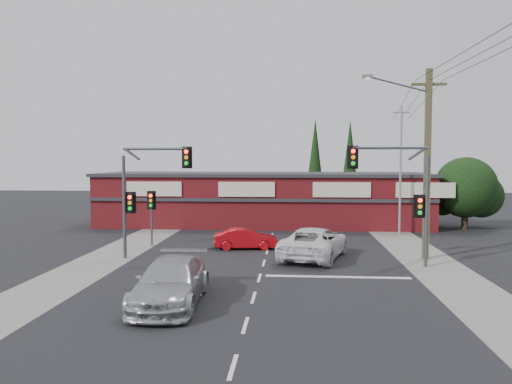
# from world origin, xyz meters

# --- Properties ---
(ground) EXTENTS (120.00, 120.00, 0.00)m
(ground) POSITION_xyz_m (0.00, 0.00, 0.00)
(ground) COLOR black
(ground) RESTS_ON ground
(road_strip) EXTENTS (14.00, 70.00, 0.01)m
(road_strip) POSITION_xyz_m (0.00, 5.00, 0.01)
(road_strip) COLOR black
(road_strip) RESTS_ON ground
(verge_left) EXTENTS (3.00, 70.00, 0.02)m
(verge_left) POSITION_xyz_m (-8.50, 5.00, 0.01)
(verge_left) COLOR gray
(verge_left) RESTS_ON ground
(verge_right) EXTENTS (3.00, 70.00, 0.02)m
(verge_right) POSITION_xyz_m (8.50, 5.00, 0.01)
(verge_right) COLOR gray
(verge_right) RESTS_ON ground
(stop_line) EXTENTS (6.50, 0.35, 0.01)m
(stop_line) POSITION_xyz_m (3.50, -1.50, 0.01)
(stop_line) COLOR silver
(stop_line) RESTS_ON ground
(white_suv) EXTENTS (4.30, 6.54, 1.67)m
(white_suv) POSITION_xyz_m (2.61, 2.82, 0.84)
(white_suv) COLOR white
(white_suv) RESTS_ON ground
(silver_suv) EXTENTS (2.48, 5.69, 1.63)m
(silver_suv) POSITION_xyz_m (-2.94, -6.20, 0.81)
(silver_suv) COLOR #B0B3B6
(silver_suv) RESTS_ON ground
(red_sedan) EXTENTS (3.88, 1.73, 1.24)m
(red_sedan) POSITION_xyz_m (-1.31, 5.32, 0.62)
(red_sedan) COLOR #B30B12
(red_sedan) RESTS_ON ground
(lane_dashes) EXTENTS (0.12, 43.38, 0.01)m
(lane_dashes) POSITION_xyz_m (0.00, 2.89, 0.01)
(lane_dashes) COLOR silver
(lane_dashes) RESTS_ON ground
(shop_building) EXTENTS (27.30, 8.40, 4.22)m
(shop_building) POSITION_xyz_m (-0.99, 16.99, 2.13)
(shop_building) COLOR #4F0F14
(shop_building) RESTS_ON ground
(tree_cluster) EXTENTS (5.90, 5.10, 5.50)m
(tree_cluster) POSITION_xyz_m (14.69, 15.44, 2.90)
(tree_cluster) COLOR #2D2116
(tree_cluster) RESTS_ON ground
(conifer_near) EXTENTS (1.80, 1.80, 9.25)m
(conifer_near) POSITION_xyz_m (3.50, 24.00, 5.48)
(conifer_near) COLOR #2D2116
(conifer_near) RESTS_ON ground
(conifer_far) EXTENTS (1.80, 1.80, 9.25)m
(conifer_far) POSITION_xyz_m (7.00, 26.00, 5.48)
(conifer_far) COLOR #2D2116
(conifer_far) RESTS_ON ground
(traffic_mast_left) EXTENTS (3.77, 0.27, 5.97)m
(traffic_mast_left) POSITION_xyz_m (-6.43, 2.00, 3.93)
(traffic_mast_left) COLOR #47494C
(traffic_mast_left) RESTS_ON ground
(traffic_mast_right) EXTENTS (3.96, 0.27, 5.97)m
(traffic_mast_right) POSITION_xyz_m (6.86, 1.00, 3.95)
(traffic_mast_right) COLOR #47494C
(traffic_mast_right) RESTS_ON ground
(pedestal_signal) EXTENTS (0.55, 0.27, 3.38)m
(pedestal_signal) POSITION_xyz_m (-7.20, 6.01, 2.41)
(pedestal_signal) COLOR #47494C
(pedestal_signal) RESTS_ON ground
(utility_pole) EXTENTS (4.38, 0.59, 10.00)m
(utility_pole) POSITION_xyz_m (8.36, 2.99, 5.40)
(utility_pole) COLOR brown
(utility_pole) RESTS_ON ground
(steel_pole) EXTENTS (1.20, 0.16, 9.00)m
(steel_pole) POSITION_xyz_m (9.00, 12.00, 4.70)
(steel_pole) COLOR gray
(steel_pole) RESTS_ON ground
(power_lines) EXTENTS (2.01, 29.00, 1.22)m
(power_lines) POSITION_xyz_m (8.47, -2.47, 9.04)
(power_lines) COLOR black
(power_lines) RESTS_ON ground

